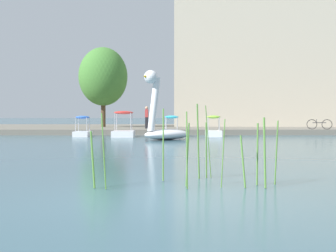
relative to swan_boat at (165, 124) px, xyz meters
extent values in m
plane|color=#385966|center=(0.10, -16.68, -0.86)|extent=(595.38, 595.38, 0.00)
cube|color=#6B665B|center=(0.10, 15.71, -0.67)|extent=(137.83, 20.23, 0.38)
ellipsoid|color=white|center=(0.19, 0.18, -0.57)|extent=(3.22, 3.12, 0.58)
cylinder|color=white|center=(-0.51, -0.47, 1.06)|extent=(0.84, 0.81, 2.93)
sphere|color=white|center=(-0.68, -0.62, 2.51)|extent=(1.01, 1.01, 0.71)
cone|color=yellow|center=(-0.89, -0.81, 2.51)|extent=(0.59, 0.59, 0.39)
cube|color=white|center=(3.12, 3.86, -0.67)|extent=(1.18, 1.97, 0.38)
ellipsoid|color=#8CCC38|center=(3.12, 3.86, 0.38)|extent=(0.94, 0.95, 0.20)
cylinder|color=#B7B7BF|center=(2.80, 4.24, -0.05)|extent=(0.04, 0.04, 0.86)
cylinder|color=#B7B7BF|center=(3.50, 4.19, -0.05)|extent=(0.04, 0.04, 0.86)
cylinder|color=#B7B7BF|center=(2.75, 3.54, -0.05)|extent=(0.04, 0.04, 0.86)
cylinder|color=#B7B7BF|center=(3.44, 3.48, -0.05)|extent=(0.04, 0.04, 0.86)
cube|color=white|center=(0.46, 3.45, -0.68)|extent=(1.05, 1.76, 0.37)
ellipsoid|color=#2DB7D1|center=(0.46, 3.45, 0.38)|extent=(0.91, 1.14, 0.20)
cylinder|color=#B7B7BF|center=(0.12, 3.91, -0.06)|extent=(0.04, 0.04, 0.87)
cylinder|color=#B7B7BF|center=(0.82, 3.88, -0.06)|extent=(0.04, 0.04, 0.87)
cylinder|color=#B7B7BF|center=(0.09, 3.02, -0.06)|extent=(0.04, 0.04, 0.87)
cylinder|color=#B7B7BF|center=(0.79, 3.00, -0.06)|extent=(0.04, 0.04, 0.87)
cube|color=white|center=(-2.54, 3.49, -0.67)|extent=(1.38, 2.27, 0.38)
ellipsoid|color=red|center=(-2.54, 3.49, 0.66)|extent=(1.24, 1.41, 0.20)
cylinder|color=#B7B7BF|center=(-3.04, 4.03, 0.09)|extent=(0.04, 0.04, 1.14)
cylinder|color=#B7B7BF|center=(-2.07, 4.05, 0.09)|extent=(0.04, 0.04, 1.14)
cylinder|color=#B7B7BF|center=(-3.02, 2.93, 0.09)|extent=(0.04, 0.04, 1.14)
cylinder|color=#B7B7BF|center=(-2.05, 2.95, 0.09)|extent=(0.04, 0.04, 1.14)
cube|color=white|center=(-5.19, 3.88, -0.70)|extent=(0.96, 1.85, 0.33)
ellipsoid|color=blue|center=(-5.19, 3.88, 0.36)|extent=(0.89, 1.16, 0.20)
cylinder|color=#B7B7BF|center=(-5.54, 4.34, -0.08)|extent=(0.04, 0.04, 0.89)
cylinder|color=#B7B7BF|center=(-4.84, 4.34, -0.08)|extent=(0.04, 0.04, 0.89)
cylinder|color=#B7B7BF|center=(-5.54, 3.41, -0.08)|extent=(0.04, 0.04, 0.89)
cylinder|color=#B7B7BF|center=(-4.83, 3.42, -0.08)|extent=(0.04, 0.04, 0.89)
cylinder|color=#4C3823|center=(-5.28, 13.25, 1.16)|extent=(0.38, 0.38, 3.29)
ellipsoid|color=#427A33|center=(-5.28, 13.25, 3.80)|extent=(5.61, 5.64, 4.95)
cube|color=black|center=(-1.34, 8.25, -0.06)|extent=(0.22, 0.22, 0.84)
cube|color=#A53333|center=(-1.34, 8.25, 0.65)|extent=(0.24, 0.24, 0.59)
sphere|color=tan|center=(-1.34, 8.25, 1.05)|extent=(0.22, 0.22, 0.22)
torus|color=black|center=(11.20, 6.26, -0.14)|extent=(0.68, 0.21, 0.70)
torus|color=black|center=(10.24, 6.51, -0.14)|extent=(0.68, 0.21, 0.70)
cube|color=black|center=(10.72, 6.38, -0.02)|extent=(0.88, 0.26, 0.04)
cylinder|color=black|center=(10.53, 6.43, 0.08)|extent=(0.03, 0.03, 0.29)
cube|color=#B2A893|center=(10.48, 18.79, 5.50)|extent=(19.43, 11.81, 11.97)
cylinder|color=#4C7F33|center=(1.98, -15.75, -0.23)|extent=(0.04, 0.18, 1.27)
cylinder|color=#4C7F33|center=(1.24, -15.68, -0.24)|extent=(0.10, 0.13, 1.24)
cylinder|color=#4C7F33|center=(0.85, -14.70, -0.09)|extent=(0.08, 0.18, 1.54)
cylinder|color=#4C7F33|center=(1.59, -15.72, -0.39)|extent=(0.10, 0.15, 0.94)
cylinder|color=#4C7F33|center=(1.92, -15.41, -0.28)|extent=(0.06, 0.12, 1.16)
cylinder|color=#4C7F33|center=(-1.12, -15.77, -0.35)|extent=(0.12, 0.18, 1.02)
cylinder|color=#4C7F33|center=(0.59, -15.70, -0.27)|extent=(0.07, 0.20, 1.17)
cylinder|color=#4C7F33|center=(0.57, -15.86, -0.17)|extent=(0.04, 0.05, 1.37)
cylinder|color=#4C7F33|center=(0.14, -14.87, -0.13)|extent=(0.04, 0.24, 1.44)
cylinder|color=#4C7F33|center=(2.28, -15.38, -0.26)|extent=(0.08, 0.04, 1.21)
cylinder|color=#4C7F33|center=(-0.91, -15.86, -0.19)|extent=(0.11, 0.14, 1.34)
cylinder|color=#4C7F33|center=(1.03, -14.53, -0.28)|extent=(0.05, 0.11, 1.16)
cylinder|color=#4C7F33|center=(1.06, -14.64, -0.10)|extent=(0.15, 0.22, 1.50)
camera|label=1|loc=(0.23, -23.50, 0.43)|focal=46.22mm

